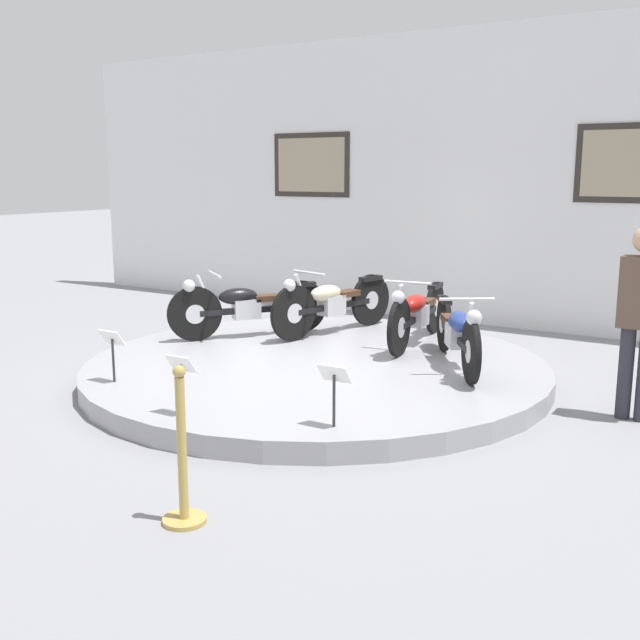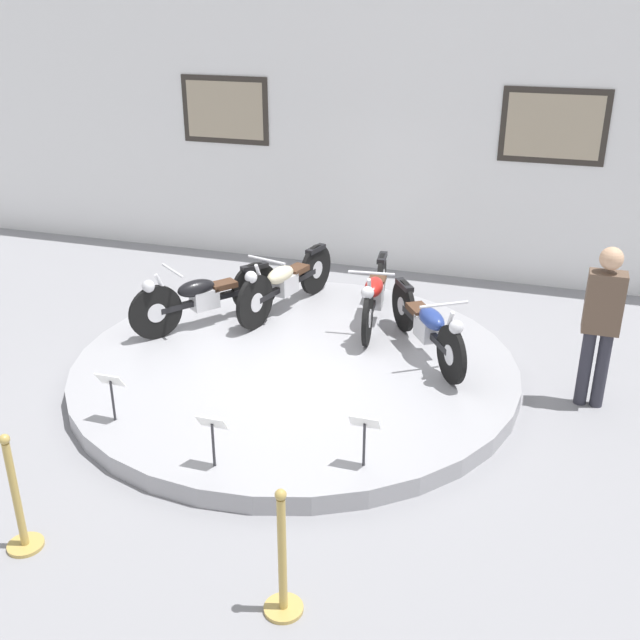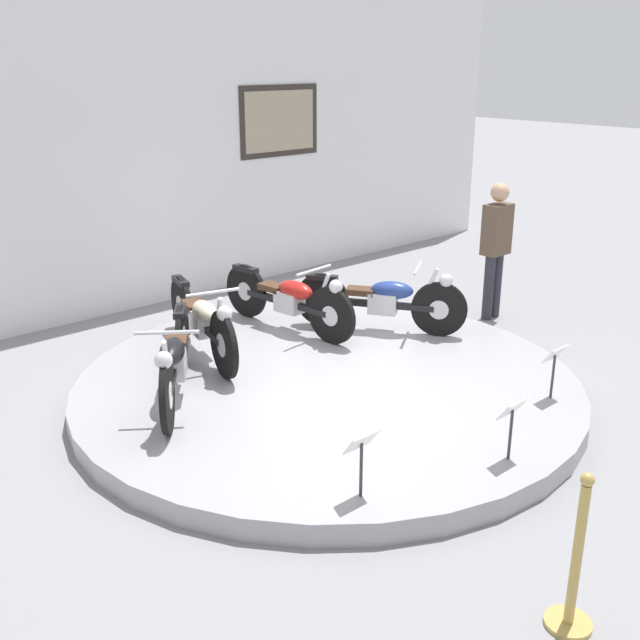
{
  "view_description": "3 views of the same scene",
  "coord_description": "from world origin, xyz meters",
  "px_view_note": "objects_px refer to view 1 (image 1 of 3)",
  "views": [
    {
      "loc": [
        4.11,
        -6.57,
        2.18
      ],
      "look_at": [
        0.0,
        0.07,
        0.63
      ],
      "focal_mm": 42.0,
      "sensor_mm": 36.0,
      "label": 1
    },
    {
      "loc": [
        2.51,
        -6.97,
        3.98
      ],
      "look_at": [
        0.22,
        0.22,
        0.62
      ],
      "focal_mm": 42.0,
      "sensor_mm": 36.0,
      "label": 2
    },
    {
      "loc": [
        -4.52,
        -4.97,
        3.17
      ],
      "look_at": [
        0.08,
        0.21,
        0.71
      ],
      "focal_mm": 42.0,
      "sensor_mm": 36.0,
      "label": 3
    }
  ],
  "objects_px": {
    "info_placard_front_left": "(112,345)",
    "stanchion_post_right_of_entry": "(183,471)",
    "motorcycle_blue": "(457,331)",
    "info_placard_front_right": "(334,382)",
    "info_placard_front_centre": "(181,372)",
    "visitor_standing": "(640,312)",
    "motorcycle_cream": "(332,302)",
    "motorcycle_red": "(417,312)",
    "motorcycle_black": "(246,305)"
  },
  "relations": [
    {
      "from": "info_placard_front_left",
      "to": "stanchion_post_right_of_entry",
      "type": "height_order",
      "value": "stanchion_post_right_of_entry"
    },
    {
      "from": "motorcycle_blue",
      "to": "info_placard_front_right",
      "type": "bearing_deg",
      "value": -93.28
    },
    {
      "from": "info_placard_front_centre",
      "to": "visitor_standing",
      "type": "relative_size",
      "value": 0.3
    },
    {
      "from": "info_placard_front_centre",
      "to": "info_placard_front_left",
      "type": "bearing_deg",
      "value": 162.12
    },
    {
      "from": "motorcycle_cream",
      "to": "info_placard_front_centre",
      "type": "distance_m",
      "value": 3.44
    },
    {
      "from": "motorcycle_cream",
      "to": "motorcycle_blue",
      "type": "xyz_separation_m",
      "value": [
        1.94,
        -0.73,
        -0.02
      ]
    },
    {
      "from": "visitor_standing",
      "to": "motorcycle_red",
      "type": "bearing_deg",
      "value": 159.48
    },
    {
      "from": "motorcycle_black",
      "to": "visitor_standing",
      "type": "height_order",
      "value": "visitor_standing"
    },
    {
      "from": "motorcycle_red",
      "to": "info_placard_front_centre",
      "type": "xyz_separation_m",
      "value": [
        -0.58,
        -3.39,
        -0.02
      ]
    },
    {
      "from": "info_placard_front_centre",
      "to": "info_placard_front_right",
      "type": "relative_size",
      "value": 1.0
    },
    {
      "from": "info_placard_front_left",
      "to": "info_placard_front_right",
      "type": "relative_size",
      "value": 1.0
    },
    {
      "from": "motorcycle_blue",
      "to": "info_placard_front_left",
      "type": "height_order",
      "value": "motorcycle_blue"
    },
    {
      "from": "motorcycle_black",
      "to": "info_placard_front_right",
      "type": "xyz_separation_m",
      "value": [
        2.59,
        -2.27,
        -0.03
      ]
    },
    {
      "from": "motorcycle_cream",
      "to": "info_placard_front_right",
      "type": "xyz_separation_m",
      "value": [
        1.81,
        -3.0,
        -0.03
      ]
    },
    {
      "from": "motorcycle_blue",
      "to": "info_placard_front_left",
      "type": "distance_m",
      "value": 3.44
    },
    {
      "from": "info_placard_front_left",
      "to": "visitor_standing",
      "type": "height_order",
      "value": "visitor_standing"
    },
    {
      "from": "motorcycle_red",
      "to": "info_placard_front_left",
      "type": "distance_m",
      "value": 3.5
    },
    {
      "from": "info_placard_front_right",
      "to": "info_placard_front_left",
      "type": "bearing_deg",
      "value": 180.0
    },
    {
      "from": "visitor_standing",
      "to": "stanchion_post_right_of_entry",
      "type": "bearing_deg",
      "value": -119.47
    },
    {
      "from": "info_placard_front_centre",
      "to": "stanchion_post_right_of_entry",
      "type": "height_order",
      "value": "stanchion_post_right_of_entry"
    },
    {
      "from": "motorcycle_black",
      "to": "info_placard_front_centre",
      "type": "distance_m",
      "value": 3.0
    },
    {
      "from": "info_placard_front_right",
      "to": "visitor_standing",
      "type": "distance_m",
      "value": 2.81
    },
    {
      "from": "motorcycle_cream",
      "to": "motorcycle_red",
      "type": "height_order",
      "value": "motorcycle_cream"
    },
    {
      "from": "motorcycle_black",
      "to": "info_placard_front_centre",
      "type": "xyz_separation_m",
      "value": [
        1.36,
        -2.67,
        -0.03
      ]
    },
    {
      "from": "motorcycle_cream",
      "to": "info_placard_front_left",
      "type": "distance_m",
      "value": 3.07
    },
    {
      "from": "motorcycle_cream",
      "to": "motorcycle_blue",
      "type": "relative_size",
      "value": 1.17
    },
    {
      "from": "motorcycle_black",
      "to": "info_placard_front_right",
      "type": "bearing_deg",
      "value": -41.29
    },
    {
      "from": "info_placard_front_centre",
      "to": "visitor_standing",
      "type": "xyz_separation_m",
      "value": [
        3.12,
        2.44,
        0.42
      ]
    },
    {
      "from": "motorcycle_blue",
      "to": "stanchion_post_right_of_entry",
      "type": "distance_m",
      "value": 3.87
    },
    {
      "from": "motorcycle_blue",
      "to": "stanchion_post_right_of_entry",
      "type": "xyz_separation_m",
      "value": [
        -0.29,
        -3.85,
        -0.23
      ]
    },
    {
      "from": "motorcycle_blue",
      "to": "info_placard_front_left",
      "type": "bearing_deg",
      "value": -138.74
    },
    {
      "from": "motorcycle_red",
      "to": "motorcycle_blue",
      "type": "bearing_deg",
      "value": -42.87
    },
    {
      "from": "info_placard_front_left",
      "to": "visitor_standing",
      "type": "bearing_deg",
      "value": 25.19
    },
    {
      "from": "motorcycle_black",
      "to": "info_placard_front_centre",
      "type": "height_order",
      "value": "motorcycle_black"
    },
    {
      "from": "motorcycle_blue",
      "to": "motorcycle_black",
      "type": "bearing_deg",
      "value": 179.94
    },
    {
      "from": "motorcycle_cream",
      "to": "motorcycle_black",
      "type": "bearing_deg",
      "value": -136.97
    },
    {
      "from": "motorcycle_red",
      "to": "visitor_standing",
      "type": "xyz_separation_m",
      "value": [
        2.54,
        -0.95,
        0.4
      ]
    },
    {
      "from": "motorcycle_cream",
      "to": "motorcycle_red",
      "type": "distance_m",
      "value": 1.16
    },
    {
      "from": "motorcycle_cream",
      "to": "info_placard_front_centre",
      "type": "xyz_separation_m",
      "value": [
        0.58,
        -3.39,
        -0.03
      ]
    },
    {
      "from": "motorcycle_blue",
      "to": "info_placard_front_right",
      "type": "height_order",
      "value": "motorcycle_blue"
    },
    {
      "from": "motorcycle_black",
      "to": "info_placard_front_left",
      "type": "relative_size",
      "value": 3.2
    },
    {
      "from": "info_placard_front_right",
      "to": "motorcycle_cream",
      "type": "bearing_deg",
      "value": 121.16
    },
    {
      "from": "motorcycle_black",
      "to": "stanchion_post_right_of_entry",
      "type": "relative_size",
      "value": 1.6
    },
    {
      "from": "motorcycle_blue",
      "to": "info_placard_front_centre",
      "type": "xyz_separation_m",
      "value": [
        -1.36,
        -2.67,
        -0.01
      ]
    },
    {
      "from": "motorcycle_red",
      "to": "motorcycle_cream",
      "type": "bearing_deg",
      "value": 179.85
    },
    {
      "from": "info_placard_front_right",
      "to": "visitor_standing",
      "type": "height_order",
      "value": "visitor_standing"
    },
    {
      "from": "info_placard_front_right",
      "to": "motorcycle_red",
      "type": "bearing_deg",
      "value": 102.25
    },
    {
      "from": "stanchion_post_right_of_entry",
      "to": "info_placard_front_left",
      "type": "bearing_deg",
      "value": 145.46
    },
    {
      "from": "motorcycle_black",
      "to": "motorcycle_blue",
      "type": "distance_m",
      "value": 2.72
    },
    {
      "from": "motorcycle_red",
      "to": "visitor_standing",
      "type": "bearing_deg",
      "value": -20.52
    }
  ]
}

